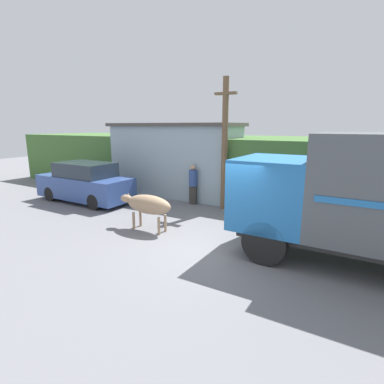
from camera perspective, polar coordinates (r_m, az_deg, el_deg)
ground_plane at (r=8.68m, az=5.58°, el=-10.69°), size 60.00×60.00×0.00m
hillside_embankment at (r=14.59m, az=17.33°, el=4.16°), size 32.00×5.43×2.86m
building_backdrop at (r=15.18m, az=-3.28°, el=6.35°), size 6.68×2.70×3.53m
cargo_truck at (r=8.07m, az=32.01°, el=-0.91°), size 6.40×2.31×3.25m
brown_cow at (r=9.95m, az=-8.45°, el=-2.38°), size 2.06×0.63×1.20m
parked_suv at (r=14.43m, az=-19.76°, el=1.61°), size 4.67×1.76×1.80m
pedestrian_on_hill at (r=13.12m, az=0.20°, el=1.79°), size 0.41×0.41×1.76m
utility_pole at (r=12.23m, az=6.24°, el=9.32°), size 0.90×0.24×5.26m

